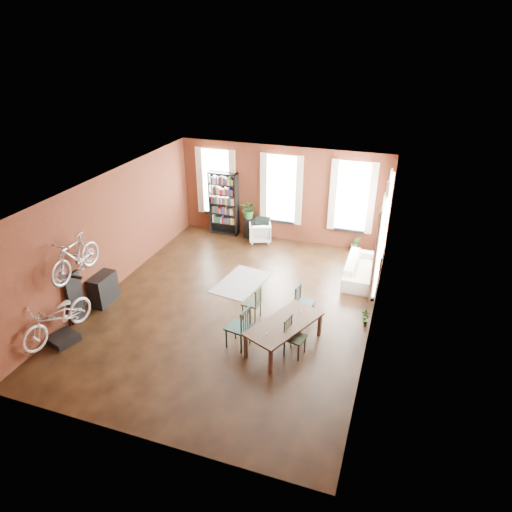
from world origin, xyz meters
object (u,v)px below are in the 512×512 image
at_px(dining_chair_b, 252,302).
at_px(dining_table, 284,335).
at_px(console_table, 103,289).
at_px(dining_chair_c, 295,337).
at_px(dining_chair_d, 304,303).
at_px(bike_trainer, 63,339).
at_px(bicycle_floor, 54,300).
at_px(plant_stand, 250,228).
at_px(white_armchair, 260,231).
at_px(cream_sofa, 361,266).
at_px(bookshelf, 224,204).
at_px(dining_chair_a, 238,327).

bearing_deg(dining_chair_b, dining_table, 56.96).
bearing_deg(console_table, dining_chair_c, -4.95).
distance_m(dining_chair_d, bike_trainer, 5.76).
bearing_deg(bicycle_floor, plant_stand, 81.49).
relative_size(dining_table, dining_chair_d, 2.07).
bearing_deg(white_armchair, console_table, 40.97).
distance_m(dining_chair_b, console_table, 3.97).
bearing_deg(cream_sofa, dining_table, 161.86).
relative_size(bookshelf, bicycle_floor, 1.15).
distance_m(dining_chair_a, bike_trainer, 4.09).
bearing_deg(plant_stand, dining_chair_d, -55.29).
bearing_deg(console_table, plant_stand, 66.78).
bearing_deg(plant_stand, bookshelf, 180.00).
bearing_deg(white_armchair, plant_stand, -46.21).
relative_size(dining_chair_c, plant_stand, 1.33).
relative_size(dining_chair_a, plant_stand, 1.51).
distance_m(cream_sofa, bicycle_floor, 8.12).
height_order(dining_chair_b, plant_stand, dining_chair_b).
bearing_deg(bike_trainer, dining_chair_b, 31.67).
relative_size(dining_chair_b, plant_stand, 1.30).
xyz_separation_m(dining_chair_c, plant_stand, (-3.07, 5.66, -0.11)).
distance_m(dining_chair_d, white_armchair, 4.75).
bearing_deg(dining_chair_a, bike_trainer, -62.71).
relative_size(bookshelf, white_armchair, 2.98).
relative_size(dining_chair_d, bicycle_floor, 0.48).
distance_m(plant_stand, bicycle_floor, 7.33).
relative_size(dining_chair_b, cream_sofa, 0.43).
bearing_deg(bicycle_floor, bike_trainer, -0.60).
height_order(dining_chair_c, console_table, dining_chair_c).
bearing_deg(dining_table, dining_chair_b, 165.62).
bearing_deg(cream_sofa, dining_chair_b, 141.71).
bearing_deg(dining_chair_d, bicycle_floor, 126.97).
bearing_deg(white_armchair, dining_chair_a, 82.59).
relative_size(white_armchair, plant_stand, 1.08).
distance_m(dining_table, dining_chair_d, 1.24).
xyz_separation_m(dining_chair_d, bicycle_floor, (-5.07, -2.72, 0.67)).
height_order(bookshelf, bike_trainer, bookshelf).
bearing_deg(bookshelf, console_table, -103.83).
height_order(dining_table, dining_chair_d, dining_chair_d).
distance_m(console_table, bicycle_floor, 1.91).
xyz_separation_m(dining_chair_b, white_armchair, (-1.26, 4.42, -0.08)).
xyz_separation_m(white_armchair, bicycle_floor, (-2.57, -6.76, 0.76)).
xyz_separation_m(dining_chair_a, console_table, (-4.01, 0.58, -0.12)).
distance_m(white_armchair, plant_stand, 0.48).
distance_m(dining_chair_c, bookshelf, 6.97).
bearing_deg(dining_chair_d, dining_chair_b, 115.56).
relative_size(console_table, bicycle_floor, 0.42).
xyz_separation_m(bookshelf, console_table, (-1.28, -5.20, -0.70)).
distance_m(dining_chair_a, bicycle_floor, 4.13).
distance_m(bookshelf, bicycle_floor, 7.07).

